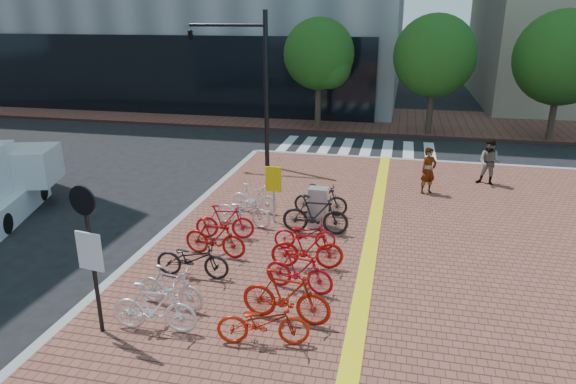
% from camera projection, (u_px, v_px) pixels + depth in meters
% --- Properties ---
extents(ground, '(120.00, 120.00, 0.00)m').
position_uv_depth(ground, '(278.00, 289.00, 12.27)').
color(ground, black).
rests_on(ground, ground).
extents(kerb_north, '(14.00, 0.25, 0.15)m').
position_uv_depth(kerb_north, '(408.00, 161.00, 22.69)').
color(kerb_north, gray).
rests_on(kerb_north, ground).
extents(far_sidewalk, '(70.00, 8.00, 0.15)m').
position_uv_depth(far_sidewalk, '(359.00, 119.00, 31.60)').
color(far_sidewalk, brown).
rests_on(far_sidewalk, ground).
extents(crosswalk, '(7.50, 4.00, 0.01)m').
position_uv_depth(crosswalk, '(356.00, 148.00, 25.07)').
color(crosswalk, silver).
rests_on(crosswalk, ground).
extents(street_trees, '(16.20, 4.60, 6.35)m').
position_uv_depth(street_trees, '(456.00, 58.00, 25.97)').
color(street_trees, '#38281E').
rests_on(street_trees, far_sidewalk).
extents(bike_0, '(1.81, 0.62, 1.07)m').
position_uv_depth(bike_0, '(154.00, 307.00, 10.22)').
color(bike_0, white).
rests_on(bike_0, sidewalk).
extents(bike_1, '(1.66, 0.71, 0.96)m').
position_uv_depth(bike_1, '(171.00, 287.00, 11.08)').
color(bike_1, silver).
rests_on(bike_1, sidewalk).
extents(bike_2, '(1.85, 0.70, 0.96)m').
position_uv_depth(bike_2, '(192.00, 259.00, 12.37)').
color(bike_2, black).
rests_on(bike_2, sidewalk).
extents(bike_3, '(1.76, 0.65, 1.03)m').
position_uv_depth(bike_3, '(215.00, 238.00, 13.44)').
color(bike_3, '#A3100B').
rests_on(bike_3, sidewalk).
extents(bike_4, '(1.74, 0.74, 1.01)m').
position_uv_depth(bike_4, '(225.00, 222.00, 14.51)').
color(bike_4, red).
rests_on(bike_4, sidewalk).
extents(bike_5, '(1.84, 0.86, 0.93)m').
position_uv_depth(bike_5, '(243.00, 211.00, 15.42)').
color(bike_5, silver).
rests_on(bike_5, sidewalk).
extents(bike_6, '(1.61, 0.60, 0.95)m').
position_uv_depth(bike_6, '(254.00, 198.00, 16.46)').
color(bike_6, white).
rests_on(bike_6, sidewalk).
extents(bike_7, '(1.88, 0.95, 0.94)m').
position_uv_depth(bike_7, '(263.00, 322.00, 9.84)').
color(bike_7, red).
rests_on(bike_7, sidewalk).
extents(bike_8, '(1.96, 0.72, 1.15)m').
position_uv_depth(bike_8, '(286.00, 296.00, 10.54)').
color(bike_8, '#AA1A0C').
rests_on(bike_8, sidewalk).
extents(bike_9, '(1.72, 0.78, 1.00)m').
position_uv_depth(bike_9, '(299.00, 271.00, 11.74)').
color(bike_9, '#B90D18').
rests_on(bike_9, sidewalk).
extents(bike_10, '(1.87, 0.77, 1.09)m').
position_uv_depth(bike_10, '(307.00, 248.00, 12.78)').
color(bike_10, '#B0100C').
rests_on(bike_10, sidewalk).
extents(bike_11, '(1.73, 0.80, 0.88)m').
position_uv_depth(bike_11, '(305.00, 234.00, 13.86)').
color(bike_11, '#B30C1C').
rests_on(bike_11, sidewalk).
extents(bike_12, '(1.95, 0.63, 1.16)m').
position_uv_depth(bike_12, '(315.00, 215.00, 14.81)').
color(bike_12, black).
rests_on(bike_12, sidewalk).
extents(bike_13, '(1.71, 0.49, 1.02)m').
position_uv_depth(bike_13, '(321.00, 200.00, 16.21)').
color(bike_13, black).
rests_on(bike_13, sidewalk).
extents(pedestrian_a, '(0.73, 0.66, 1.66)m').
position_uv_depth(pedestrian_a, '(428.00, 171.00, 18.10)').
color(pedestrian_a, gray).
rests_on(pedestrian_a, sidewalk).
extents(pedestrian_b, '(1.02, 0.91, 1.73)m').
position_uv_depth(pedestrian_b, '(490.00, 162.00, 19.01)').
color(pedestrian_b, '#484B5B').
rests_on(pedestrian_b, sidewalk).
extents(utility_box, '(0.57, 0.41, 1.23)m').
position_uv_depth(utility_box, '(318.00, 208.00, 15.26)').
color(utility_box, silver).
rests_on(utility_box, sidewalk).
extents(yellow_sign, '(0.48, 0.11, 1.79)m').
position_uv_depth(yellow_sign, '(274.00, 184.00, 15.38)').
color(yellow_sign, '#B7B7BC').
rests_on(yellow_sign, sidewalk).
extents(notice_sign, '(0.58, 0.17, 3.13)m').
position_uv_depth(notice_sign, '(89.00, 243.00, 9.70)').
color(notice_sign, black).
rests_on(notice_sign, sidewalk).
extents(traffic_light_pole, '(3.35, 1.29, 6.23)m').
position_uv_depth(traffic_light_pole, '(231.00, 61.00, 20.48)').
color(traffic_light_pole, black).
rests_on(traffic_light_pole, sidewalk).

